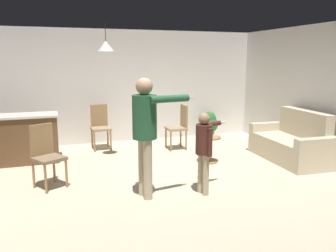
% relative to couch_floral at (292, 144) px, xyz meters
% --- Properties ---
extents(ground, '(7.68, 7.68, 0.00)m').
position_rel_couch_floral_xyz_m(ground, '(-2.58, -0.39, -0.33)').
color(ground, beige).
extents(wall_back, '(6.40, 0.10, 2.70)m').
position_rel_couch_floral_xyz_m(wall_back, '(-2.58, 2.81, 1.02)').
color(wall_back, silver).
rests_on(wall_back, ground).
extents(wall_right, '(0.10, 6.40, 2.70)m').
position_rel_couch_floral_xyz_m(wall_right, '(0.62, -0.39, 1.02)').
color(wall_right, silver).
rests_on(wall_right, ground).
extents(couch_floral, '(0.96, 1.85, 1.00)m').
position_rel_couch_floral_xyz_m(couch_floral, '(0.00, 0.00, 0.00)').
color(couch_floral, beige).
rests_on(couch_floral, ground).
extents(kitchen_counter, '(1.26, 0.66, 0.95)m').
position_rel_couch_floral_xyz_m(kitchen_counter, '(-5.03, 1.59, 0.15)').
color(kitchen_counter, brown).
rests_on(kitchen_counter, ground).
extents(side_table_by_couch, '(0.44, 0.44, 0.52)m').
position_rel_couch_floral_xyz_m(side_table_by_couch, '(-1.64, 0.38, -0.00)').
color(side_table_by_couch, '#99754C').
rests_on(side_table_by_couch, ground).
extents(person_adult, '(0.88, 0.50, 1.75)m').
position_rel_couch_floral_xyz_m(person_adult, '(-3.29, -0.91, 0.75)').
color(person_adult, tan).
rests_on(person_adult, ground).
extents(person_child, '(0.59, 0.44, 1.23)m').
position_rel_couch_floral_xyz_m(person_child, '(-2.44, -1.07, 0.43)').
color(person_child, tan).
rests_on(person_child, ground).
extents(dining_chair_by_counter, '(0.57, 0.57, 1.00)m').
position_rel_couch_floral_xyz_m(dining_chair_by_counter, '(-4.66, 0.01, 0.21)').
color(dining_chair_by_counter, '#99754C').
rests_on(dining_chair_by_counter, ground).
extents(dining_chair_near_wall, '(0.43, 0.43, 1.00)m').
position_rel_couch_floral_xyz_m(dining_chair_near_wall, '(-3.49, 2.19, 0.21)').
color(dining_chair_near_wall, '#99754C').
rests_on(dining_chair_near_wall, ground).
extents(dining_chair_centre_back, '(0.43, 0.43, 1.00)m').
position_rel_couch_floral_xyz_m(dining_chair_centre_back, '(-1.82, 1.59, 0.21)').
color(dining_chair_centre_back, '#99754C').
rests_on(dining_chair_centre_back, ground).
extents(potted_plant_corner, '(0.45, 0.45, 0.68)m').
position_rel_couch_floral_xyz_m(potted_plant_corner, '(-0.68, 2.39, 0.05)').
color(potted_plant_corner, brown).
rests_on(potted_plant_corner, ground).
extents(spare_remote_on_table, '(0.09, 0.13, 0.04)m').
position_rel_couch_floral_xyz_m(spare_remote_on_table, '(-1.63, 0.39, 0.21)').
color(spare_remote_on_table, white).
rests_on(spare_remote_on_table, side_table_by_couch).
extents(ceiling_light_pendant, '(0.32, 0.32, 0.55)m').
position_rel_couch_floral_xyz_m(ceiling_light_pendant, '(-3.47, 1.19, 1.92)').
color(ceiling_light_pendant, silver).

